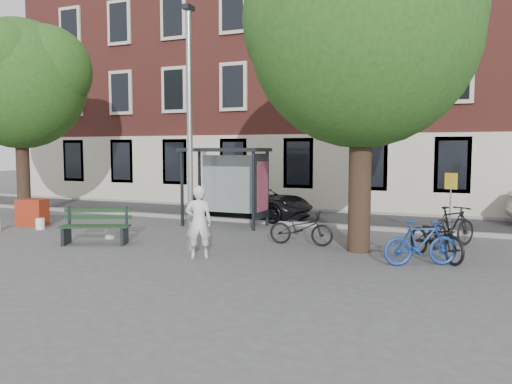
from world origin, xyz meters
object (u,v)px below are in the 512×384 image
object	(u,v)px
bench	(96,228)
bike_d	(452,227)
bus_shelter	(237,169)
car_dark	(253,202)
bike_b	(421,243)
red_stand	(32,212)
lamppost	(190,141)
bike_c	(436,238)
bike_a	(301,228)
painter	(199,222)
notice_sign	(451,193)

from	to	relation	value
bench	bike_d	distance (m)	9.51
bench	bus_shelter	bearing A→B (deg)	39.93
bike_d	car_dark	xyz separation A→B (m)	(-7.00, 3.13, 0.07)
bike_b	bike_d	world-z (taller)	bike_d
bench	red_stand	xyz separation A→B (m)	(-4.19, 1.77, 0.01)
bus_shelter	lamppost	bearing A→B (deg)	-81.57
bike_d	bike_c	bearing A→B (deg)	114.52
bike_d	car_dark	size ratio (longest dim) A/B	0.41
car_dark	bike_a	bearing A→B (deg)	-137.32
bus_shelter	car_dark	world-z (taller)	bus_shelter
car_dark	bus_shelter	bearing A→B (deg)	-167.60
painter	bench	world-z (taller)	painter
bus_shelter	red_stand	world-z (taller)	bus_shelter
bike_a	red_stand	distance (m)	9.40
bike_a	car_dark	world-z (taller)	car_dark
bench	bike_b	bearing A→B (deg)	-18.36
lamppost	red_stand	bearing A→B (deg)	167.95
red_stand	painter	bearing A→B (deg)	-16.35
bike_a	painter	bearing A→B (deg)	141.43
notice_sign	lamppost	bearing A→B (deg)	-130.89
red_stand	bike_c	bearing A→B (deg)	-1.14
bike_b	bike_d	bearing A→B (deg)	-42.11
painter	car_dark	world-z (taller)	painter
painter	bike_a	distance (m)	3.06
bike_b	car_dark	distance (m)	8.47
bus_shelter	bike_c	xyz separation A→B (m)	(6.46, -2.87, -1.40)
bike_a	bike_c	world-z (taller)	bike_c
bike_c	red_stand	xyz separation A→B (m)	(-12.85, 0.26, -0.07)
lamppost	bike_d	bearing A→B (deg)	25.00
lamppost	painter	distance (m)	2.16
bike_c	red_stand	size ratio (longest dim) A/B	2.19
bus_shelter	notice_sign	xyz separation A→B (m)	(6.70, -0.72, -0.51)
lamppost	car_dark	distance (m)	6.43
painter	bike_a	size ratio (longest dim) A/B	0.99
painter	car_dark	xyz separation A→B (m)	(-1.49, 6.75, -0.23)
bike_a	car_dark	distance (m)	5.36
bus_shelter	bike_d	size ratio (longest dim) A/B	1.54
lamppost	notice_sign	size ratio (longest dim) A/B	3.15
notice_sign	painter	bearing A→B (deg)	-122.70
bike_c	red_stand	world-z (taller)	bike_c
notice_sign	bus_shelter	bearing A→B (deg)	-166.10
bus_shelter	painter	size ratio (longest dim) A/B	1.65
bus_shelter	bike_a	distance (m)	4.10
bike_b	bike_d	size ratio (longest dim) A/B	0.91
bike_a	red_stand	size ratio (longest dim) A/B	1.94
bike_b	notice_sign	size ratio (longest dim) A/B	0.87
bike_d	car_dark	world-z (taller)	car_dark
painter	bike_b	bearing A→B (deg)	165.21
car_dark	notice_sign	distance (m)	7.44
bus_shelter	bike_d	world-z (taller)	bus_shelter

